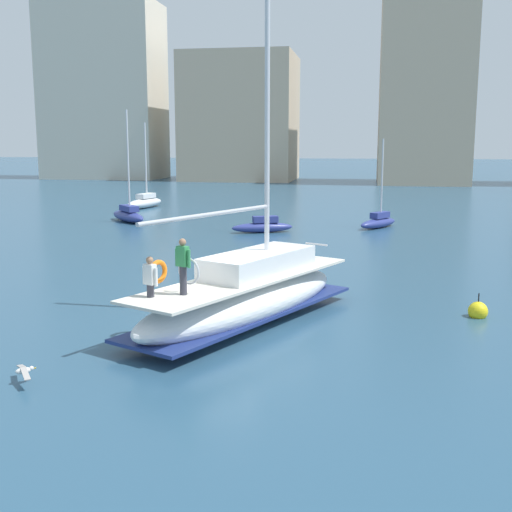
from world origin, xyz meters
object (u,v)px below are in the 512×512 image
object	(u,v)px
main_sailboat	(246,295)
mooring_buoy	(478,311)
moored_cutter_right	(145,202)
moored_ketch_distant	(128,214)
moored_sloop_near	(263,225)
moored_sloop_far	(378,221)
seagull	(24,370)

from	to	relation	value
main_sailboat	mooring_buoy	size ratio (longest dim) A/B	13.36
moored_cutter_right	moored_ketch_distant	size ratio (longest dim) A/B	0.93
main_sailboat	moored_cutter_right	xyz separation A→B (m)	(-15.24, 33.70, -0.36)
moored_sloop_near	moored_ketch_distant	xyz separation A→B (m)	(-10.33, 3.79, 0.09)
main_sailboat	mooring_buoy	world-z (taller)	main_sailboat
moored_sloop_far	main_sailboat	bearing A→B (deg)	-100.43
moored_cutter_right	moored_ketch_distant	distance (m)	9.75
moored_ketch_distant	seagull	world-z (taller)	moored_ketch_distant
main_sailboat	moored_cutter_right	size ratio (longest dim) A/B	1.70
moored_sloop_far	moored_ketch_distant	bearing A→B (deg)	179.05
main_sailboat	moored_sloop_far	distance (m)	24.30
main_sailboat	moored_cutter_right	world-z (taller)	main_sailboat
main_sailboat	moored_sloop_near	bearing A→B (deg)	97.79
seagull	main_sailboat	bearing A→B (deg)	55.36
moored_sloop_near	moored_cutter_right	bearing A→B (deg)	133.09
seagull	moored_ketch_distant	bearing A→B (deg)	106.42
main_sailboat	moored_sloop_near	distance (m)	20.58
moored_sloop_far	moored_cutter_right	distance (m)	21.95
moored_cutter_right	main_sailboat	bearing A→B (deg)	-65.66
moored_sloop_far	seagull	world-z (taller)	moored_sloop_far
moored_ketch_distant	moored_cutter_right	bearing A→B (deg)	102.57
moored_cutter_right	moored_ketch_distant	bearing A→B (deg)	-77.43
main_sailboat	mooring_buoy	bearing A→B (deg)	14.76
moored_cutter_right	moored_sloop_far	bearing A→B (deg)	-26.54
moored_sloop_near	seagull	size ratio (longest dim) A/B	6.18
moored_ketch_distant	seagull	xyz separation A→B (m)	(8.92, -30.26, -0.22)
moored_sloop_near	mooring_buoy	bearing A→B (deg)	-61.27
main_sailboat	moored_ketch_distant	bearing A→B (deg)	118.48
moored_ketch_distant	seagull	bearing A→B (deg)	-73.58
seagull	moored_cutter_right	bearing A→B (deg)	105.51
main_sailboat	seagull	bearing A→B (deg)	-124.64
main_sailboat	seagull	world-z (taller)	main_sailboat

